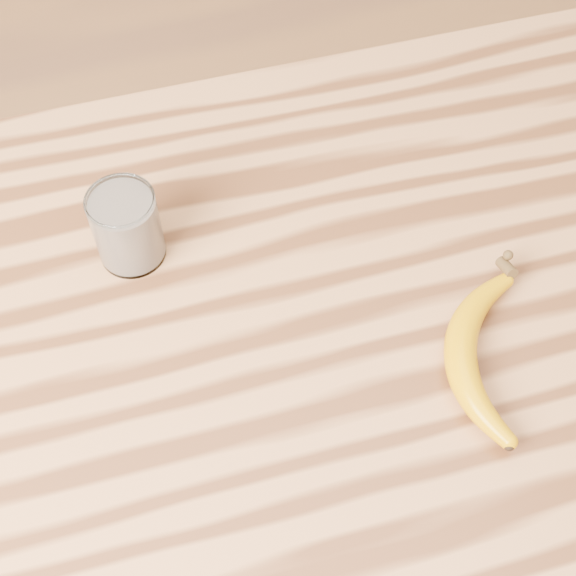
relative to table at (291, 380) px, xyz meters
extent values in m
plane|color=#946339|center=(0.00, 0.00, -0.77)|extent=(4.00, 4.00, 0.00)
cube|color=#AD7344|center=(0.00, 0.00, 0.11)|extent=(1.20, 0.80, 0.04)
cylinder|color=brown|center=(0.54, 0.34, -0.34)|extent=(0.06, 0.06, 0.86)
cylinder|color=white|center=(-0.15, 0.14, 0.18)|extent=(0.07, 0.07, 0.09)
torus|color=white|center=(-0.15, 0.14, 0.22)|extent=(0.07, 0.07, 0.00)
cylinder|color=beige|center=(-0.15, 0.14, 0.17)|extent=(0.07, 0.07, 0.08)
camera|label=1|loc=(-0.12, -0.42, 0.87)|focal=50.00mm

